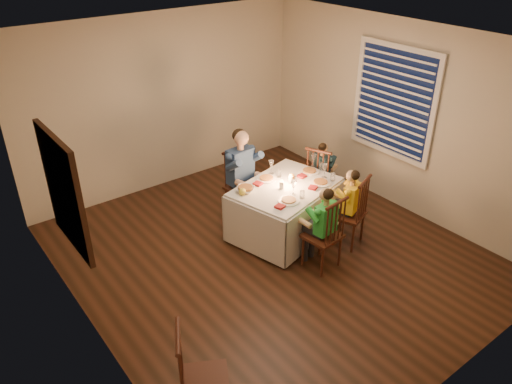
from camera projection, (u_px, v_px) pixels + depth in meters
ground at (270, 253)px, 6.27m from camera, size 5.00×5.00×0.00m
wall_left at (76, 226)px, 4.44m from camera, size 0.02×5.00×2.60m
wall_right at (399, 117)px, 6.84m from camera, size 0.02×5.00×2.60m
wall_back at (165, 102)px, 7.37m from camera, size 4.50×0.02×2.60m
ceiling at (274, 43)px, 5.01m from camera, size 5.00×5.00×0.00m
dining_table at (285, 200)px, 6.45m from camera, size 1.56×1.29×0.68m
chair_adult at (242, 214)px, 7.09m from camera, size 0.42×0.41×0.97m
chair_near_left at (320, 265)px, 6.06m from camera, size 0.43×0.42×0.97m
chair_near_right at (345, 242)px, 6.49m from camera, size 0.51×0.49×0.97m
chair_end at (319, 206)px, 7.30m from camera, size 0.50×0.51×0.97m
adult at (242, 214)px, 7.09m from camera, size 0.51×0.47×1.28m
child_green at (320, 265)px, 6.06m from camera, size 0.39×0.36×1.07m
child_yellow at (345, 242)px, 6.49m from camera, size 0.43×0.41×1.05m
child_teal at (319, 206)px, 7.30m from camera, size 0.39×0.41×1.01m
setting_adult at (266, 179)px, 6.49m from camera, size 0.32×0.32×0.02m
setting_green at (289, 201)px, 5.99m from camera, size 0.32×0.32×0.02m
setting_yellow at (320, 183)px, 6.40m from camera, size 0.32×0.32×0.02m
setting_teal at (309, 172)px, 6.68m from camera, size 0.32×0.32×0.02m
candle_left at (282, 185)px, 6.26m from camera, size 0.06×0.06×0.10m
candle_right at (290, 180)px, 6.39m from camera, size 0.06×0.06×0.10m
squash at (243, 192)px, 6.12m from camera, size 0.09×0.09×0.09m
orange_fruit at (291, 177)px, 6.48m from camera, size 0.08×0.08×0.08m
serving_bowl at (245, 190)px, 6.20m from camera, size 0.32×0.32×0.06m
wall_mirror at (64, 192)px, 4.57m from camera, size 0.06×0.95×1.15m
window_blinds at (393, 102)px, 6.79m from camera, size 0.07×1.34×1.54m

